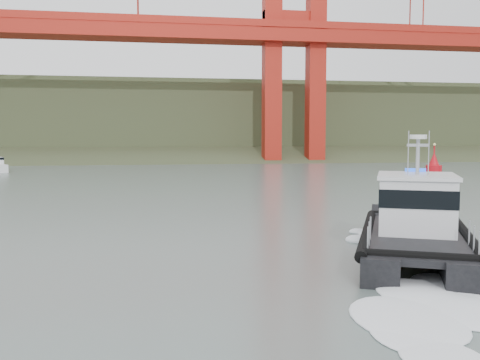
# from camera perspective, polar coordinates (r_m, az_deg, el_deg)

# --- Properties ---
(ground) EXTENTS (400.00, 400.00, 0.00)m
(ground) POSITION_cam_1_polar(r_m,az_deg,el_deg) (18.81, 0.55, -9.68)
(ground) COLOR #556560
(ground) RESTS_ON ground
(headlands) EXTENTS (500.00, 105.36, 27.12)m
(headlands) POSITION_cam_1_polar(r_m,az_deg,el_deg) (143.50, -8.23, 5.58)
(headlands) COLOR #364427
(headlands) RESTS_ON ground
(patrol_boat) EXTENTS (7.61, 10.68, 4.89)m
(patrol_boat) POSITION_cam_1_polar(r_m,az_deg,el_deg) (21.92, 18.26, -4.58)
(patrol_boat) COLOR black
(patrol_boat) RESTS_ON ground
(nav_buoy) EXTENTS (1.94, 1.94, 4.04)m
(nav_buoy) POSITION_cam_1_polar(r_m,az_deg,el_deg) (71.00, 19.98, 1.49)
(nav_buoy) COLOR red
(nav_buoy) RESTS_ON ground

